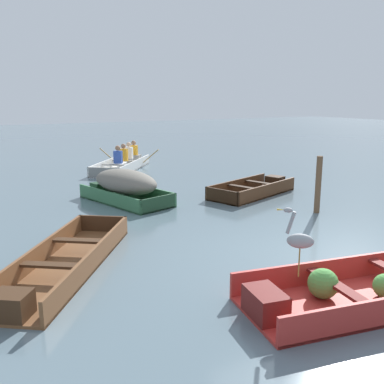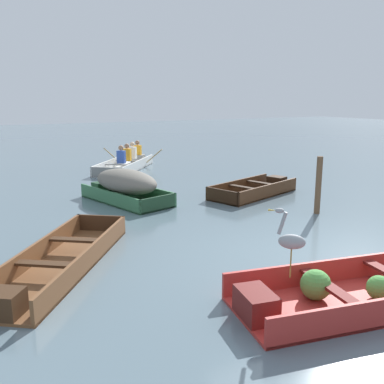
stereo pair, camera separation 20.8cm
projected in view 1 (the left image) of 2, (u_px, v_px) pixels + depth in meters
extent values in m
plane|color=slate|center=(313.00, 258.00, 6.89)|extent=(80.00, 80.00, 0.00)
cube|color=#AD2D28|center=(370.00, 299.00, 5.47)|extent=(3.54, 1.84, 0.04)
cube|color=#AD2D28|center=(341.00, 270.00, 5.98)|extent=(3.32, 0.69, 0.36)
cube|color=maroon|center=(265.00, 304.00, 4.96)|extent=(0.46, 0.61, 0.32)
cube|color=maroon|center=(338.00, 286.00, 5.25)|extent=(0.37, 1.14, 0.04)
sphere|color=#4C9342|center=(323.00, 284.00, 5.41)|extent=(0.39, 0.39, 0.39)
cube|color=#387047|center=(126.00, 201.00, 10.63)|extent=(1.70, 2.74, 0.04)
cube|color=#387047|center=(108.00, 199.00, 10.24)|extent=(0.71, 2.47, 0.34)
cube|color=#387047|center=(142.00, 192.00, 10.95)|extent=(0.71, 2.47, 0.34)
cube|color=#1E3D27|center=(159.00, 204.00, 9.73)|extent=(1.05, 0.33, 0.34)
cube|color=#1E3D27|center=(101.00, 188.00, 11.35)|extent=(0.56, 0.47, 0.31)
cube|color=#1E3D27|center=(117.00, 190.00, 10.84)|extent=(0.98, 0.41, 0.04)
cube|color=#1E3D27|center=(135.00, 194.00, 10.31)|extent=(0.98, 0.41, 0.04)
ellipsoid|color=#6B665B|center=(125.00, 181.00, 10.52)|extent=(1.53, 2.28, 0.58)
cube|color=#4C2D19|center=(252.00, 194.00, 11.42)|extent=(2.85, 1.82, 0.04)
cube|color=#4C2D19|center=(237.00, 186.00, 11.71)|extent=(2.54, 0.89, 0.35)
cube|color=#4C2D19|center=(268.00, 191.00, 11.07)|extent=(2.54, 0.89, 0.35)
cube|color=black|center=(222.00, 196.00, 10.44)|extent=(0.37, 0.99, 0.35)
cube|color=black|center=(275.00, 181.00, 12.22)|extent=(0.49, 0.55, 0.32)
cube|color=black|center=(260.00, 183.00, 11.66)|extent=(0.45, 0.93, 0.04)
cube|color=black|center=(243.00, 187.00, 11.08)|extent=(0.45, 0.93, 0.04)
cube|color=brown|center=(67.00, 267.00, 6.50)|extent=(2.83, 3.38, 0.04)
cube|color=brown|center=(95.00, 259.00, 6.42)|extent=(2.11, 2.86, 0.34)
cube|color=brown|center=(38.00, 256.00, 6.52)|extent=(2.11, 2.86, 0.34)
cube|color=#3F2716|center=(103.00, 225.00, 8.14)|extent=(0.79, 0.60, 0.34)
cube|color=#3F2716|center=(12.00, 305.00, 4.94)|extent=(0.55, 0.54, 0.31)
cube|color=#3F2716|center=(51.00, 265.00, 5.94)|extent=(0.77, 0.63, 0.04)
cube|color=#3F2716|center=(79.00, 241.00, 6.96)|extent=(0.77, 0.63, 0.04)
cube|color=white|center=(121.00, 169.00, 15.33)|extent=(3.03, 3.33, 0.04)
cube|color=white|center=(107.00, 165.00, 15.38)|extent=(2.22, 2.66, 0.35)
cube|color=white|center=(135.00, 166.00, 15.20)|extent=(2.22, 2.66, 0.35)
cube|color=gray|center=(104.00, 173.00, 13.67)|extent=(0.87, 0.74, 0.35)
cube|color=gray|center=(134.00, 159.00, 16.76)|extent=(0.61, 0.59, 0.32)
cube|color=gray|center=(126.00, 161.00, 15.77)|extent=(0.87, 0.76, 0.04)
cube|color=gray|center=(116.00, 165.00, 14.78)|extent=(0.87, 0.76, 0.04)
cube|color=#2D4CA5|center=(118.00, 157.00, 14.94)|extent=(0.33, 0.32, 0.44)
sphere|color=#9E7051|center=(118.00, 148.00, 14.87)|extent=(0.18, 0.18, 0.18)
cube|color=orange|center=(124.00, 155.00, 15.51)|extent=(0.33, 0.32, 0.44)
sphere|color=#9E7051|center=(123.00, 146.00, 15.44)|extent=(0.18, 0.18, 0.18)
cube|color=white|center=(129.00, 153.00, 16.09)|extent=(0.33, 0.32, 0.44)
sphere|color=beige|center=(129.00, 144.00, 16.02)|extent=(0.18, 0.18, 0.18)
cube|color=orange|center=(134.00, 151.00, 16.66)|extent=(0.33, 0.32, 0.44)
sphere|color=#9E7051|center=(134.00, 143.00, 16.59)|extent=(0.18, 0.18, 0.18)
cylinder|color=tan|center=(108.00, 155.00, 16.25)|extent=(0.52, 0.44, 0.55)
cylinder|color=tan|center=(151.00, 156.00, 15.96)|extent=(0.52, 0.44, 0.55)
cylinder|color=olive|center=(299.00, 263.00, 5.11)|extent=(0.02, 0.02, 0.35)
cylinder|color=olive|center=(299.00, 261.00, 5.16)|extent=(0.02, 0.02, 0.35)
ellipsoid|color=#93999E|center=(300.00, 241.00, 5.08)|extent=(0.33, 0.32, 0.18)
cylinder|color=#93999E|center=(291.00, 223.00, 5.06)|extent=(0.11, 0.11, 0.28)
ellipsoid|color=#93999E|center=(288.00, 210.00, 5.04)|extent=(0.12, 0.12, 0.06)
cone|color=gold|center=(281.00, 210.00, 5.05)|extent=(0.09, 0.09, 0.02)
cylinder|color=brown|center=(318.00, 185.00, 9.50)|extent=(0.13, 0.13, 1.28)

